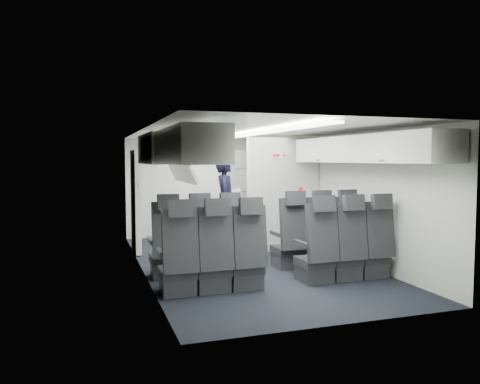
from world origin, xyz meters
TOP-DOWN VIEW (x-y plane):
  - cabin_shell at (0.00, 0.00)m, footprint 3.41×6.01m
  - seat_row_front at (-0.00, -0.53)m, footprint 3.33×0.56m
  - seat_row_mid at (-0.00, -1.43)m, footprint 3.33×0.56m
  - overhead_bin_left_rear at (-1.40, -2.00)m, footprint 0.53×1.80m
  - overhead_bin_left_front_open at (-1.44, -0.25)m, footprint 0.64×1.70m
  - overhead_bin_right_rear at (1.40, -2.00)m, footprint 0.53×1.80m
  - overhead_bin_right_front at (1.40, -0.25)m, footprint 0.53×1.70m
  - bulkhead_partition at (0.98, 0.80)m, footprint 1.40×0.15m
  - galley_unit at (0.95, 2.72)m, footprint 0.85×0.52m
  - boarding_door at (-1.64, 1.55)m, footprint 0.12×1.27m
  - flight_attendant at (0.05, 1.44)m, footprint 0.61×0.74m
  - carry_on_bag at (-1.40, -0.65)m, footprint 0.46×0.36m
  - papers at (0.24, 1.39)m, footprint 0.19×0.06m

SIDE VIEW (x-z plane):
  - seat_row_front at x=0.00m, z-range -0.21..1.02m
  - seat_row_mid at x=0.00m, z-range -0.21..1.02m
  - flight_attendant at x=0.05m, z-range 0.00..1.76m
  - galley_unit at x=0.95m, z-range 0.00..1.90m
  - boarding_door at x=-1.64m, z-range 0.02..1.88m
  - bulkhead_partition at x=0.98m, z-range 0.01..2.14m
  - papers at x=0.24m, z-range 1.01..1.14m
  - cabin_shell at x=0.00m, z-range 0.04..2.21m
  - overhead_bin_left_front_open at x=-1.44m, z-range 1.38..2.10m
  - carry_on_bag at x=-1.40m, z-range 1.68..1.93m
  - overhead_bin_right_front at x=1.40m, z-range 1.66..2.06m
  - overhead_bin_left_rear at x=-1.40m, z-range 1.66..2.06m
  - overhead_bin_right_rear at x=1.40m, z-range 1.66..2.06m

